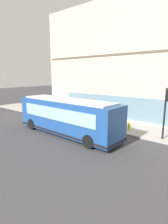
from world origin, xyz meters
TOP-DOWN VIEW (x-y plane):
  - ground at (0.00, 0.00)m, footprint 120.00×120.00m
  - sidewalk_curb at (4.53, 0.00)m, footprint 3.86×40.00m
  - building_corner at (9.57, 0.00)m, footprint 6.25×22.27m
  - city_bus_nearside at (-0.31, 1.43)m, footprint 2.85×10.11m
  - traffic_light_near_corner at (3.27, -5.58)m, footprint 0.32×0.49m
  - fire_hydrant at (3.80, -2.35)m, footprint 0.35×0.35m
  - pedestrian_near_building_entrance at (5.74, 3.63)m, footprint 0.32×0.32m
  - pedestrian_walking_along_curb at (5.65, 0.86)m, footprint 0.32×0.32m

SIDE VIEW (x-z plane):
  - ground at x=0.00m, z-range 0.00..0.00m
  - sidewalk_curb at x=4.53m, z-range 0.00..0.15m
  - fire_hydrant at x=3.80m, z-range 0.14..0.88m
  - pedestrian_walking_along_curb at x=5.65m, z-range 0.27..1.91m
  - pedestrian_near_building_entrance at x=5.74m, z-range 0.28..1.97m
  - city_bus_nearside at x=-0.31m, z-range 0.02..3.09m
  - traffic_light_near_corner at x=3.27m, z-range 0.93..4.91m
  - building_corner at x=9.57m, z-range -0.01..12.97m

